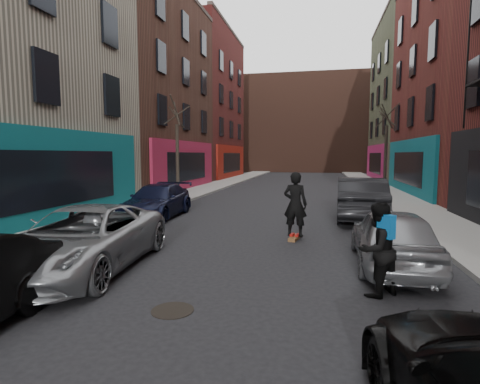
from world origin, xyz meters
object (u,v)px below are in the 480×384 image
at_px(tree_left_far, 177,140).
at_px(tree_right_far, 386,140).
at_px(parked_right_end, 361,198).
at_px(parked_right_far, 392,237).
at_px(skateboard, 295,238).
at_px(parked_left_far, 83,239).
at_px(parked_left_end, 157,201).
at_px(pedestrian, 377,249).
at_px(skateboarder, 295,204).
at_px(manhole, 173,310).

bearing_deg(tree_left_far, tree_right_far, 25.82).
bearing_deg(parked_right_end, parked_right_far, 93.38).
relative_size(tree_left_far, skateboard, 8.12).
distance_m(tree_left_far, parked_left_far, 13.92).
height_order(parked_left_end, pedestrian, pedestrian).
bearing_deg(parked_left_far, skateboard, 36.71).
bearing_deg(parked_left_end, parked_right_far, -35.15).
bearing_deg(pedestrian, tree_left_far, -96.40).
bearing_deg(parked_left_far, skateboarder, 36.71).
xyz_separation_m(parked_left_far, manhole, (2.76, -1.67, -0.70)).
distance_m(tree_right_far, parked_right_end, 11.78).
bearing_deg(tree_left_far, pedestrian, -56.17).
relative_size(parked_left_far, parked_right_end, 1.00).
height_order(parked_right_end, skateboard, parked_right_end).
relative_size(parked_right_far, skateboarder, 2.07).
height_order(parked_left_far, parked_left_end, parked_left_far).
relative_size(parked_right_far, skateboard, 5.06).
relative_size(tree_right_far, skateboard, 8.50).
xyz_separation_m(parked_right_end, manhole, (-3.97, -9.85, -0.82)).
bearing_deg(skateboarder, tree_left_far, -40.93).
bearing_deg(tree_right_far, pedestrian, -99.53).
bearing_deg(parked_left_far, tree_right_far, 58.67).
xyz_separation_m(skateboarder, manhole, (-1.64, -5.64, -1.07)).
bearing_deg(parked_right_end, pedestrian, 89.20).
relative_size(skateboard, pedestrian, 0.47).
relative_size(parked_left_end, parked_right_far, 1.14).
height_order(parked_left_end, skateboard, parked_left_end).
bearing_deg(skateboard, skateboarder, 0.00).
distance_m(skateboard, manhole, 5.88).
xyz_separation_m(parked_right_far, skateboarder, (-2.34, 2.32, 0.39)).
bearing_deg(skateboarder, manhole, 84.58).
relative_size(pedestrian, manhole, 2.44).
distance_m(parked_left_end, manhole, 9.53).
bearing_deg(skateboard, parked_left_end, 164.02).
xyz_separation_m(parked_left_far, pedestrian, (6.14, -0.27, 0.16)).
bearing_deg(manhole, parked_left_far, 148.83).
distance_m(parked_left_far, manhole, 3.30).
height_order(skateboard, manhole, skateboard).
bearing_deg(skateboarder, tree_right_far, -97.29).
bearing_deg(manhole, parked_left_end, 115.78).
height_order(tree_left_far, pedestrian, tree_left_far).
distance_m(parked_right_end, skateboarder, 4.82).
height_order(tree_right_far, parked_right_far, tree_right_far).
bearing_deg(skateboard, manhole, -95.42).
bearing_deg(tree_right_far, skateboarder, -108.11).
height_order(parked_right_far, parked_right_end, parked_right_end).
bearing_deg(skateboarder, parked_left_far, 52.86).
xyz_separation_m(skateboard, skateboarder, (0.00, 0.00, 1.03)).
distance_m(tree_left_far, tree_right_far, 13.78).
bearing_deg(parked_left_end, skateboard, -29.15).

